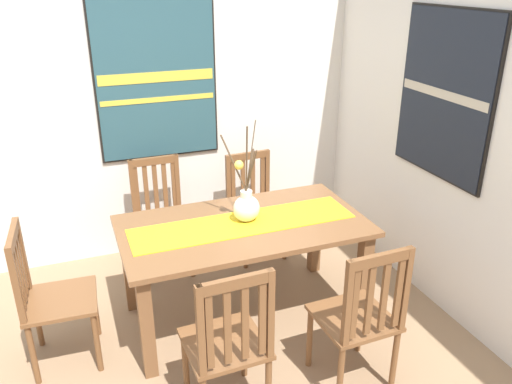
{
  "coord_description": "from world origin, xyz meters",
  "views": [
    {
      "loc": [
        -0.58,
        -2.31,
        2.28
      ],
      "look_at": [
        0.51,
        0.56,
        0.95
      ],
      "focal_mm": 36.3,
      "sensor_mm": 36.0,
      "label": 1
    }
  ],
  "objects": [
    {
      "name": "table_runner",
      "position": [
        0.43,
        0.59,
        0.73
      ],
      "size": [
        1.5,
        0.36,
        0.01
      ],
      "primitive_type": "cube",
      "color": "gold",
      "rests_on": "dining_table"
    },
    {
      "name": "chair_1",
      "position": [
        0.82,
        1.42,
        0.46
      ],
      "size": [
        0.44,
        0.44,
        0.87
      ],
      "color": "brown",
      "rests_on": "ground_plane"
    },
    {
      "name": "centerpiece_vase",
      "position": [
        0.47,
        0.62,
        0.84
      ],
      "size": [
        0.23,
        0.21,
        0.69
      ],
      "color": "silver",
      "rests_on": "dining_table"
    },
    {
      "name": "wall_side",
      "position": [
        1.86,
        0.0,
        1.35
      ],
      "size": [
        0.12,
        6.4,
        2.7
      ],
      "primitive_type": "cube",
      "color": "silver",
      "rests_on": "ground_plane"
    },
    {
      "name": "chair_4",
      "position": [
        0.06,
        -0.24,
        0.49
      ],
      "size": [
        0.43,
        0.43,
        0.96
      ],
      "color": "brown",
      "rests_on": "ground_plane"
    },
    {
      "name": "wall_back",
      "position": [
        0.0,
        1.86,
        1.35
      ],
      "size": [
        6.4,
        0.12,
        2.7
      ],
      "primitive_type": "cube",
      "color": "silver",
      "rests_on": "ground_plane"
    },
    {
      "name": "painting_on_back_wall",
      "position": [
        0.14,
        1.79,
        1.49
      ],
      "size": [
        0.96,
        0.05,
        1.31
      ],
      "color": "black"
    },
    {
      "name": "chair_2",
      "position": [
        0.03,
        1.45,
        0.48
      ],
      "size": [
        0.42,
        0.42,
        0.91
      ],
      "color": "brown",
      "rests_on": "ground_plane"
    },
    {
      "name": "chair_3",
      "position": [
        0.82,
        -0.29,
        0.49
      ],
      "size": [
        0.43,
        0.43,
        0.96
      ],
      "color": "brown",
      "rests_on": "ground_plane"
    },
    {
      "name": "dining_table",
      "position": [
        0.43,
        0.59,
        0.61
      ],
      "size": [
        1.63,
        0.89,
        0.72
      ],
      "color": "brown",
      "rests_on": "ground_plane"
    },
    {
      "name": "chair_0",
      "position": [
        -0.82,
        0.56,
        0.48
      ],
      "size": [
        0.44,
        0.44,
        0.93
      ],
      "color": "brown",
      "rests_on": "ground_plane"
    },
    {
      "name": "painting_on_side_wall",
      "position": [
        1.79,
        0.41,
        1.51
      ],
      "size": [
        0.05,
        0.88,
        1.11
      ],
      "color": "black"
    }
  ]
}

